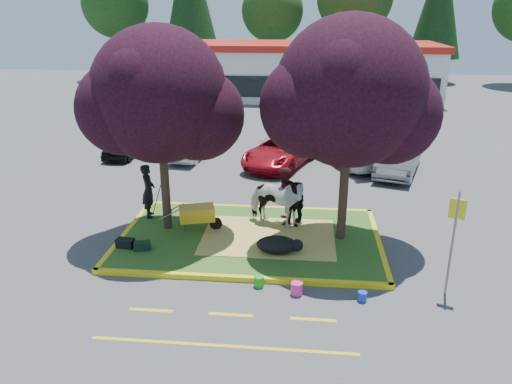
# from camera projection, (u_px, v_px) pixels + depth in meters

# --- Properties ---
(ground) EXTENTS (90.00, 90.00, 0.00)m
(ground) POSITION_uv_depth(u_px,v_px,m) (250.00, 240.00, 16.08)
(ground) COLOR #424244
(ground) RESTS_ON ground
(median_island) EXTENTS (8.00, 5.00, 0.15)m
(median_island) POSITION_uv_depth(u_px,v_px,m) (250.00, 238.00, 16.05)
(median_island) COLOR #2E591C
(median_island) RESTS_ON ground
(curb_near) EXTENTS (8.30, 0.16, 0.15)m
(curb_near) POSITION_uv_depth(u_px,v_px,m) (239.00, 279.00, 13.64)
(curb_near) COLOR yellow
(curb_near) RESTS_ON ground
(curb_far) EXTENTS (8.30, 0.16, 0.15)m
(curb_far) POSITION_uv_depth(u_px,v_px,m) (258.00, 208.00, 18.46)
(curb_far) COLOR yellow
(curb_far) RESTS_ON ground
(curb_left) EXTENTS (0.16, 5.30, 0.15)m
(curb_left) POSITION_uv_depth(u_px,v_px,m) (127.00, 233.00, 16.43)
(curb_left) COLOR yellow
(curb_left) RESTS_ON ground
(curb_right) EXTENTS (0.16, 5.30, 0.15)m
(curb_right) POSITION_uv_depth(u_px,v_px,m) (379.00, 244.00, 15.67)
(curb_right) COLOR yellow
(curb_right) RESTS_ON ground
(straw_bedding) EXTENTS (4.20, 3.00, 0.01)m
(straw_bedding) POSITION_uv_depth(u_px,v_px,m) (268.00, 237.00, 15.97)
(straw_bedding) COLOR #DDC95B
(straw_bedding) RESTS_ON median_island
(tree_purple_left) EXTENTS (5.06, 4.20, 6.51)m
(tree_purple_left) POSITION_uv_depth(u_px,v_px,m) (160.00, 101.00, 15.18)
(tree_purple_left) COLOR black
(tree_purple_left) RESTS_ON median_island
(tree_purple_right) EXTENTS (5.30, 4.40, 6.82)m
(tree_purple_right) POSITION_uv_depth(u_px,v_px,m) (350.00, 99.00, 14.39)
(tree_purple_right) COLOR black
(tree_purple_right) RESTS_ON median_island
(fire_lane_stripe_a) EXTENTS (1.10, 0.12, 0.01)m
(fire_lane_stripe_a) POSITION_uv_depth(u_px,v_px,m) (151.00, 310.00, 12.34)
(fire_lane_stripe_a) COLOR yellow
(fire_lane_stripe_a) RESTS_ON ground
(fire_lane_stripe_b) EXTENTS (1.10, 0.12, 0.01)m
(fire_lane_stripe_b) POSITION_uv_depth(u_px,v_px,m) (231.00, 315.00, 12.15)
(fire_lane_stripe_b) COLOR yellow
(fire_lane_stripe_b) RESTS_ON ground
(fire_lane_stripe_c) EXTENTS (1.10, 0.12, 0.01)m
(fire_lane_stripe_c) POSITION_uv_depth(u_px,v_px,m) (313.00, 320.00, 11.97)
(fire_lane_stripe_c) COLOR yellow
(fire_lane_stripe_c) RESTS_ON ground
(fire_lane_long) EXTENTS (6.00, 0.10, 0.01)m
(fire_lane_long) POSITION_uv_depth(u_px,v_px,m) (223.00, 346.00, 11.03)
(fire_lane_long) COLOR yellow
(fire_lane_long) RESTS_ON ground
(retail_building) EXTENTS (20.40, 8.40, 4.40)m
(retail_building) POSITION_uv_depth(u_px,v_px,m) (311.00, 70.00, 41.24)
(retail_building) COLOR silver
(retail_building) RESTS_ON ground
(treeline) EXTENTS (46.58, 7.80, 14.63)m
(treeline) POSITION_uv_depth(u_px,v_px,m) (305.00, 1.00, 48.40)
(treeline) COLOR black
(treeline) RESTS_ON ground
(cow) EXTENTS (2.31, 1.65, 1.78)m
(cow) POSITION_uv_depth(u_px,v_px,m) (276.00, 201.00, 16.46)
(cow) COLOR silver
(cow) RESTS_ON median_island
(calf) EXTENTS (1.36, 0.96, 0.53)m
(calf) POSITION_uv_depth(u_px,v_px,m) (277.00, 245.00, 14.82)
(calf) COLOR black
(calf) RESTS_ON median_island
(handler) EXTENTS (0.59, 0.77, 1.89)m
(handler) POSITION_uv_depth(u_px,v_px,m) (148.00, 191.00, 17.24)
(handler) COLOR black
(handler) RESTS_ON median_island
(visitor_a) EXTENTS (0.81, 1.00, 1.95)m
(visitor_a) POSITION_uv_depth(u_px,v_px,m) (284.00, 196.00, 16.69)
(visitor_a) COLOR #431318
(visitor_a) RESTS_ON median_island
(visitor_b) EXTENTS (0.53, 0.81, 1.28)m
(visitor_b) POSITION_uv_depth(u_px,v_px,m) (299.00, 204.00, 16.87)
(visitor_b) COLOR black
(visitor_b) RESTS_ON median_island
(wheelbarrow) EXTENTS (2.05, 0.97, 0.77)m
(wheelbarrow) POSITION_uv_depth(u_px,v_px,m) (197.00, 214.00, 16.39)
(wheelbarrow) COLOR black
(wheelbarrow) RESTS_ON median_island
(gear_bag_dark) EXTENTS (0.57, 0.37, 0.27)m
(gear_bag_dark) POSITION_uv_depth(u_px,v_px,m) (125.00, 243.00, 15.23)
(gear_bag_dark) COLOR black
(gear_bag_dark) RESTS_ON median_island
(gear_bag_green) EXTENTS (0.53, 0.40, 0.25)m
(gear_bag_green) POSITION_uv_depth(u_px,v_px,m) (142.00, 246.00, 15.07)
(gear_bag_green) COLOR black
(gear_bag_green) RESTS_ON median_island
(sign_post) EXTENTS (0.38, 0.19, 2.85)m
(sign_post) POSITION_uv_depth(u_px,v_px,m) (454.00, 232.00, 12.43)
(sign_post) COLOR slate
(sign_post) RESTS_ON ground
(bucket_green) EXTENTS (0.31, 0.31, 0.29)m
(bucket_green) POSITION_uv_depth(u_px,v_px,m) (259.00, 281.00, 13.36)
(bucket_green) COLOR green
(bucket_green) RESTS_ON ground
(bucket_pink) EXTENTS (0.35, 0.35, 0.34)m
(bucket_pink) POSITION_uv_depth(u_px,v_px,m) (297.00, 288.00, 12.98)
(bucket_pink) COLOR #E33294
(bucket_pink) RESTS_ON ground
(bucket_blue) EXTENTS (0.27, 0.27, 0.26)m
(bucket_blue) POSITION_uv_depth(u_px,v_px,m) (362.00, 296.00, 12.70)
(bucket_blue) COLOR #1936C8
(bucket_blue) RESTS_ON ground
(car_black) EXTENTS (1.60, 3.57, 1.19)m
(car_black) POSITION_uv_depth(u_px,v_px,m) (126.00, 144.00, 25.11)
(car_black) COLOR black
(car_black) RESTS_ON ground
(car_silver) EXTENTS (1.85, 4.03, 1.28)m
(car_silver) POSITION_uv_depth(u_px,v_px,m) (192.00, 145.00, 24.75)
(car_silver) COLOR #AEB1B6
(car_silver) RESTS_ON ground
(car_red) EXTENTS (3.92, 5.55, 1.41)m
(car_red) POSITION_uv_depth(u_px,v_px,m) (281.00, 151.00, 23.57)
(car_red) COLOR #A70D1A
(car_red) RESTS_ON ground
(car_white) EXTENTS (3.74, 5.34, 1.43)m
(car_white) POSITION_uv_depth(u_px,v_px,m) (351.00, 149.00, 23.74)
(car_white) COLOR silver
(car_white) RESTS_ON ground
(car_grey) EXTENTS (2.82, 4.77, 1.49)m
(car_grey) POSITION_uv_depth(u_px,v_px,m) (399.00, 157.00, 22.42)
(car_grey) COLOR #5A5E62
(car_grey) RESTS_ON ground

